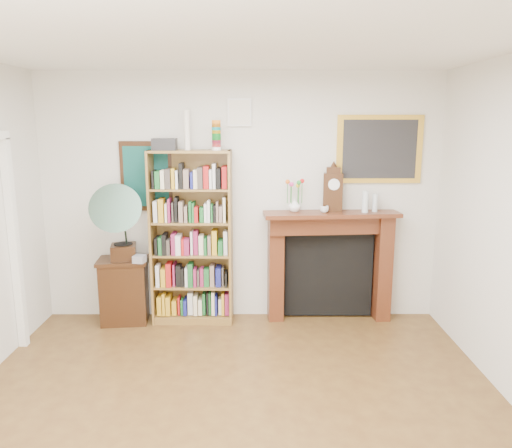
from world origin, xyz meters
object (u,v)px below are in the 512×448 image
at_px(flower_vase, 294,205).
at_px(bottle_right, 375,203).
at_px(bookshelf, 192,228).
at_px(side_cabinet, 124,291).
at_px(fireplace, 329,255).
at_px(cd_stack, 139,259).
at_px(teacup, 324,209).
at_px(mantel_clock, 333,190).
at_px(bottle_left, 365,202).
at_px(gramophone, 118,218).

xyz_separation_m(flower_vase, bottle_right, (0.89, 0.00, 0.03)).
height_order(bookshelf, side_cabinet, bookshelf).
xyz_separation_m(side_cabinet, bottle_right, (2.82, 0.07, 1.00)).
height_order(fireplace, cd_stack, fireplace).
bearing_deg(bottle_right, fireplace, 175.96).
xyz_separation_m(fireplace, teacup, (-0.08, -0.09, 0.55)).
bearing_deg(cd_stack, fireplace, 6.75).
relative_size(fireplace, cd_stack, 12.72).
bearing_deg(cd_stack, mantel_clock, 6.26).
bearing_deg(bottle_left, flower_vase, 176.57).
bearing_deg(gramophone, cd_stack, -12.22).
height_order(bottle_left, bottle_right, bottle_left).
relative_size(cd_stack, mantel_clock, 0.24).
relative_size(bottle_left, bottle_right, 1.20).
height_order(mantel_clock, bottle_right, mantel_clock).
xyz_separation_m(gramophone, teacup, (2.23, 0.15, 0.07)).
height_order(side_cabinet, teacup, teacup).
distance_m(side_cabinet, fireplace, 2.37).
bearing_deg(bookshelf, cd_stack, -160.67).
bearing_deg(bottle_left, cd_stack, -176.09).
distance_m(bookshelf, fireplace, 1.59).
bearing_deg(bottle_left, teacup, -178.18).
xyz_separation_m(cd_stack, teacup, (2.02, 0.15, 0.52)).
bearing_deg(gramophone, mantel_clock, -5.47).
xyz_separation_m(side_cabinet, flower_vase, (1.92, 0.07, 0.97)).
relative_size(mantel_clock, teacup, 5.06).
height_order(bookshelf, gramophone, bookshelf).
bearing_deg(fireplace, bottle_right, -8.63).
distance_m(fireplace, mantel_clock, 0.75).
distance_m(mantel_clock, bottle_right, 0.49).
bearing_deg(bookshelf, fireplace, 4.10).
bearing_deg(mantel_clock, fireplace, 142.48).
xyz_separation_m(gramophone, cd_stack, (0.21, -0.00, -0.46)).
distance_m(bookshelf, side_cabinet, 1.06).
relative_size(side_cabinet, teacup, 7.62).
height_order(gramophone, teacup, gramophone).
distance_m(bookshelf, gramophone, 0.80).
bearing_deg(side_cabinet, flower_vase, -3.45).
height_order(bookshelf, flower_vase, bookshelf).
bearing_deg(bottle_right, flower_vase, -179.99).
relative_size(gramophone, bottle_right, 4.39).
distance_m(fireplace, cd_stack, 2.12).
height_order(side_cabinet, cd_stack, cd_stack).
height_order(side_cabinet, fireplace, fireplace).
distance_m(side_cabinet, flower_vase, 2.15).
bearing_deg(cd_stack, bottle_right, 4.75).
bearing_deg(bottle_left, bottle_right, 21.45).
bearing_deg(bottle_right, bottle_left, -158.55).
bearing_deg(mantel_clock, bottle_left, -1.91).
distance_m(fireplace, teacup, 0.57).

